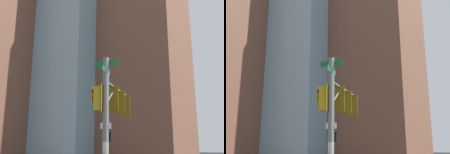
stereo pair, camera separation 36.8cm
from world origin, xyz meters
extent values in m
cylinder|color=slate|center=(-0.42, 0.05, 3.02)|extent=(0.25, 0.25, 6.03)
cylinder|color=slate|center=(-0.89, 2.12, 4.99)|extent=(1.06, 4.15, 0.12)
cylinder|color=slate|center=(-0.59, 0.80, 4.54)|extent=(0.31, 1.03, 0.75)
cube|color=#0F6B33|center=(-0.42, 0.05, 5.78)|extent=(0.97, 0.25, 0.24)
cube|color=#0F6B33|center=(-0.42, 0.05, 5.48)|extent=(0.25, 0.99, 0.24)
cube|color=white|center=(-0.42, 0.05, 3.15)|extent=(0.45, 0.13, 0.24)
cube|color=gold|center=(-0.69, 1.20, 4.43)|extent=(0.41, 0.41, 1.00)
cube|color=#775E0F|center=(-0.64, 1.02, 4.43)|extent=(0.54, 0.16, 1.16)
sphere|color=#470A07|center=(-0.73, 1.40, 4.73)|extent=(0.20, 0.20, 0.20)
cylinder|color=gold|center=(-0.75, 1.46, 4.82)|extent=(0.23, 0.09, 0.23)
sphere|color=#4C330A|center=(-0.73, 1.40, 4.43)|extent=(0.20, 0.20, 0.20)
cylinder|color=gold|center=(-0.75, 1.46, 4.52)|extent=(0.23, 0.09, 0.23)
sphere|color=green|center=(-0.73, 1.40, 4.13)|extent=(0.20, 0.20, 0.20)
cylinder|color=gold|center=(-0.75, 1.46, 4.22)|extent=(0.23, 0.09, 0.23)
cube|color=gold|center=(-0.95, 2.35, 4.43)|extent=(0.41, 0.41, 1.00)
cube|color=#775E0F|center=(-0.90, 2.16, 4.43)|extent=(0.54, 0.16, 1.16)
sphere|color=#470A07|center=(-0.99, 2.55, 4.73)|extent=(0.20, 0.20, 0.20)
cylinder|color=gold|center=(-1.01, 2.61, 4.82)|extent=(0.23, 0.09, 0.23)
sphere|color=#4C330A|center=(-0.99, 2.55, 4.43)|extent=(0.20, 0.20, 0.20)
cylinder|color=gold|center=(-1.01, 2.61, 4.52)|extent=(0.23, 0.09, 0.23)
sphere|color=green|center=(-0.99, 2.55, 4.13)|extent=(0.20, 0.20, 0.20)
cylinder|color=gold|center=(-1.01, 2.61, 4.22)|extent=(0.23, 0.09, 0.23)
cube|color=gold|center=(-1.21, 3.49, 4.43)|extent=(0.41, 0.41, 1.00)
cube|color=#775E0F|center=(-1.16, 3.31, 4.43)|extent=(0.54, 0.16, 1.16)
sphere|color=#470A07|center=(-1.25, 3.69, 4.73)|extent=(0.20, 0.20, 0.20)
cylinder|color=gold|center=(-1.27, 3.76, 4.82)|extent=(0.23, 0.09, 0.23)
sphere|color=#F29E0C|center=(-1.25, 3.69, 4.43)|extent=(0.20, 0.20, 0.20)
cylinder|color=gold|center=(-1.27, 3.76, 4.52)|extent=(0.23, 0.09, 0.23)
sphere|color=#0A3819|center=(-1.25, 3.69, 4.13)|extent=(0.20, 0.20, 0.20)
cylinder|color=gold|center=(-1.27, 3.76, 4.22)|extent=(0.23, 0.09, 0.23)
cube|color=gold|center=(-0.74, -0.02, 4.29)|extent=(0.41, 0.41, 1.00)
cube|color=#775E0F|center=(-0.56, 0.02, 4.29)|extent=(0.16, 0.54, 1.16)
sphere|color=#470A07|center=(-0.94, -0.06, 4.59)|extent=(0.20, 0.20, 0.20)
cylinder|color=gold|center=(-1.01, -0.08, 4.68)|extent=(0.09, 0.23, 0.23)
sphere|color=#4C330A|center=(-0.94, -0.06, 4.29)|extent=(0.20, 0.20, 0.20)
cylinder|color=gold|center=(-1.01, -0.08, 4.38)|extent=(0.09, 0.23, 0.23)
sphere|color=green|center=(-0.94, -0.06, 3.99)|extent=(0.20, 0.20, 0.20)
cylinder|color=gold|center=(-1.01, -0.08, 4.08)|extent=(0.09, 0.23, 0.23)
cube|color=black|center=(-0.49, 0.32, 2.72)|extent=(0.41, 0.33, 0.40)
cube|color=#EA5914|center=(-0.52, 0.46, 2.72)|extent=(0.25, 0.08, 0.28)
cube|color=brown|center=(-18.57, 43.02, 22.36)|extent=(20.98, 18.14, 44.71)
cube|color=#8CB2C6|center=(-34.58, 42.44, 36.36)|extent=(23.27, 28.65, 72.73)
cube|color=brown|center=(-19.99, 51.20, 26.14)|extent=(20.02, 16.73, 52.28)
camera|label=1|loc=(5.33, -9.63, 2.36)|focal=44.09mm
camera|label=2|loc=(5.64, -9.45, 2.36)|focal=44.09mm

